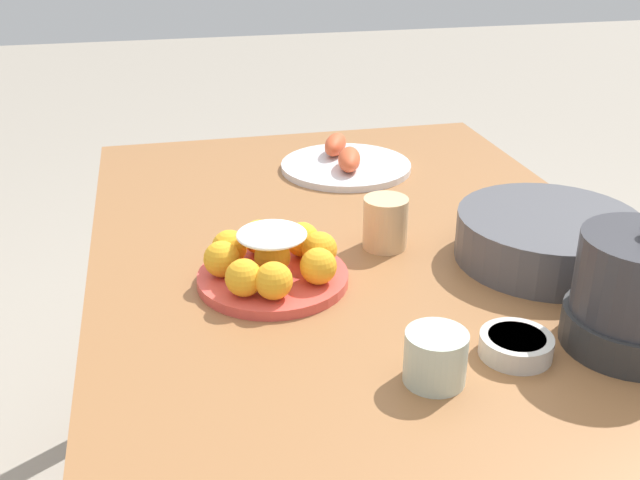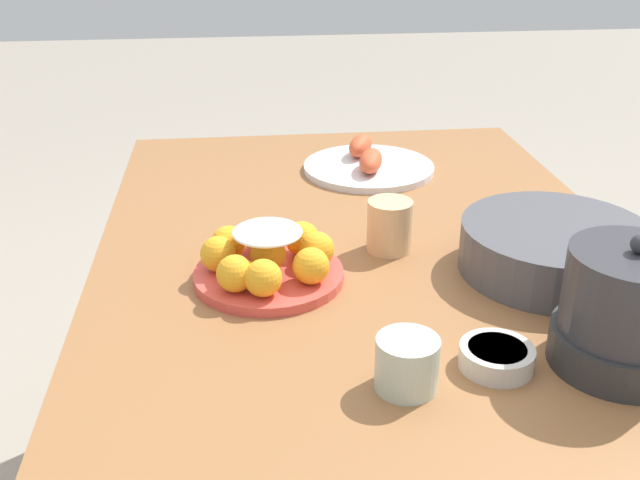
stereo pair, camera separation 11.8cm
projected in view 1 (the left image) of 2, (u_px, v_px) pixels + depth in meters
dining_table at (361, 293)px, 1.30m from camera, size 1.28×0.90×0.71m
cake_plate at (272, 262)px, 1.13m from camera, size 0.23×0.23×0.09m
serving_bowl at (548, 236)px, 1.19m from camera, size 0.29×0.29×0.08m
sauce_bowl at (516, 345)px, 0.96m from camera, size 0.09×0.09×0.03m
seafood_platter at (345, 162)px, 1.59m from camera, size 0.28×0.28×0.06m
cup_near at (385, 223)px, 1.24m from camera, size 0.07×0.07×0.09m
cup_far at (435, 357)px, 0.90m from camera, size 0.08×0.08×0.07m
warming_pot at (637, 294)px, 0.95m from camera, size 0.17×0.17×0.18m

